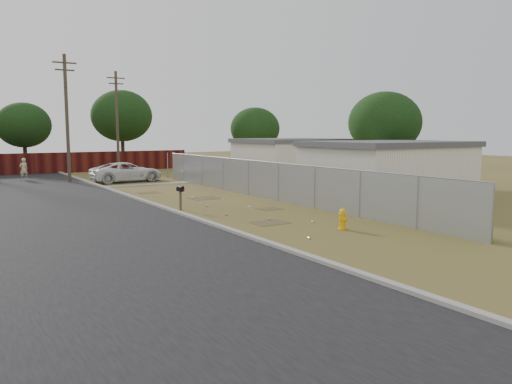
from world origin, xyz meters
TOP-DOWN VIEW (x-y plane):
  - ground at (0.00, 0.00)m, footprint 120.00×120.00m
  - street at (-6.76, 8.05)m, footprint 15.10×60.00m
  - chainlink_fence at (3.12, 1.03)m, footprint 0.10×27.06m
  - privacy_fence at (-6.00, 25.00)m, footprint 30.00×0.12m
  - utility_poles at (-3.67, 20.67)m, footprint 12.60×8.24m
  - houses at (9.70, 3.13)m, footprint 9.30×17.24m
  - horizon_trees at (0.84, 23.56)m, footprint 33.32×31.94m
  - fire_hydrant at (0.74, -7.57)m, footprint 0.39×0.40m
  - mailbox at (-2.48, -0.10)m, footprint 0.22×0.50m
  - pickup_truck at (-0.39, 14.16)m, footprint 5.25×2.67m
  - pedestrian at (-6.58, 19.17)m, footprint 0.70×0.55m
  - scattered_litter at (-0.26, -2.05)m, footprint 2.45×11.80m

SIDE VIEW (x-z plane):
  - ground at x=0.00m, z-range 0.00..0.00m
  - street at x=-6.76m, z-range -0.04..0.08m
  - scattered_litter at x=-0.26m, z-range 0.01..0.08m
  - fire_hydrant at x=0.74m, z-range -0.03..0.80m
  - pickup_truck at x=-0.39m, z-range 0.00..1.42m
  - chainlink_fence at x=3.12m, z-range -0.21..1.81m
  - pedestrian at x=-6.58m, z-range 0.00..1.67m
  - mailbox at x=-2.48m, z-range 0.33..1.47m
  - privacy_fence at x=-6.00m, z-range 0.00..1.80m
  - houses at x=9.70m, z-range 0.01..3.11m
  - horizon_trees at x=0.84m, z-range 0.74..8.52m
  - utility_poles at x=-3.67m, z-range 0.19..9.19m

